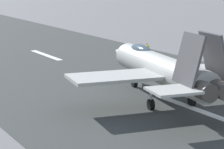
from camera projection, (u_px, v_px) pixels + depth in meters
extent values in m
plane|color=slate|center=(189.00, 107.00, 35.34)|extent=(400.00, 400.00, 0.00)
cube|color=#373A38|center=(189.00, 107.00, 35.34)|extent=(240.00, 26.00, 0.02)
cube|color=white|center=(193.00, 108.00, 34.96)|extent=(8.00, 0.70, 0.00)
cube|color=white|center=(46.00, 55.00, 57.37)|extent=(8.00, 0.70, 0.00)
cylinder|color=#B2B4AE|center=(161.00, 69.00, 36.34)|extent=(13.24, 4.33, 2.08)
cone|color=#B2B4AE|center=(121.00, 53.00, 43.75)|extent=(3.28, 2.27, 1.76)
ellipsoid|color=#3F5160|center=(141.00, 51.00, 39.58)|extent=(3.74, 1.71, 1.10)
cylinder|color=#47423D|center=(201.00, 90.00, 29.98)|extent=(2.36, 1.47, 1.10)
cylinder|color=#47423D|center=(217.00, 88.00, 30.34)|extent=(2.36, 1.47, 1.10)
cube|color=#B2B4AE|center=(114.00, 77.00, 34.08)|extent=(4.40, 6.54, 0.24)
cube|color=#B2B4AE|center=(217.00, 69.00, 36.79)|extent=(4.40, 6.54, 0.24)
cube|color=#B2B4AE|center=(173.00, 90.00, 29.34)|extent=(2.85, 3.18, 0.16)
cube|color=#4E4C50|center=(189.00, 59.00, 30.44)|extent=(2.73, 1.39, 3.14)
cube|color=#4E4C50|center=(214.00, 58.00, 31.05)|extent=(2.73, 1.39, 3.14)
cylinder|color=silver|center=(134.00, 79.00, 41.32)|extent=(0.18, 0.18, 1.40)
cylinder|color=black|center=(134.00, 83.00, 41.38)|extent=(0.80, 0.43, 0.76)
cylinder|color=silver|center=(151.00, 100.00, 34.49)|extent=(0.18, 0.18, 1.40)
cylinder|color=black|center=(151.00, 104.00, 34.56)|extent=(0.80, 0.43, 0.76)
cylinder|color=silver|center=(192.00, 96.00, 35.56)|extent=(0.18, 0.18, 1.40)
cylinder|color=black|center=(192.00, 100.00, 35.63)|extent=(0.80, 0.43, 0.76)
cube|color=#1E2338|center=(147.00, 54.00, 55.65)|extent=(0.24, 0.36, 0.88)
cube|color=yellow|center=(147.00, 48.00, 55.52)|extent=(0.31, 0.46, 0.60)
sphere|color=tan|center=(147.00, 44.00, 55.43)|extent=(0.22, 0.22, 0.22)
cylinder|color=yellow|center=(149.00, 48.00, 55.69)|extent=(0.10, 0.10, 0.56)
cylinder|color=yellow|center=(145.00, 49.00, 55.36)|extent=(0.10, 0.10, 0.56)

